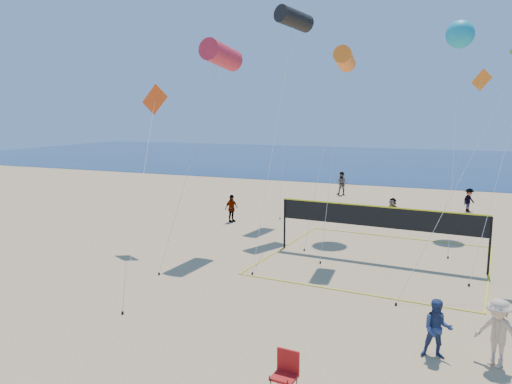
% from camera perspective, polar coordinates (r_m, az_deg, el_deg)
% --- Properties ---
extents(ocean, '(140.00, 50.00, 0.03)m').
position_cam_1_polar(ocean, '(72.05, 18.08, 3.29)').
color(ocean, '#10234D').
rests_on(ocean, ground).
extents(bystander_a, '(0.90, 0.75, 1.69)m').
position_cam_1_polar(bystander_a, '(15.18, 20.01, -14.49)').
color(bystander_a, navy).
rests_on(bystander_a, ground).
extents(bystander_b, '(1.41, 1.24, 1.89)m').
position_cam_1_polar(bystander_b, '(15.31, 25.88, -14.27)').
color(bystander_b, beige).
rests_on(bystander_b, ground).
extents(far_person_0, '(0.76, 1.09, 1.72)m').
position_cam_1_polar(far_person_0, '(31.05, -2.83, -1.88)').
color(far_person_0, gray).
rests_on(far_person_0, ground).
extents(far_person_1, '(1.53, 1.21, 1.62)m').
position_cam_1_polar(far_person_1, '(31.58, 15.30, -2.10)').
color(far_person_1, gray).
rests_on(far_person_1, ground).
extents(far_person_3, '(0.97, 0.77, 1.92)m').
position_cam_1_polar(far_person_3, '(41.66, 9.82, 0.96)').
color(far_person_3, gray).
rests_on(far_person_3, ground).
extents(far_person_4, '(1.09, 1.20, 1.61)m').
position_cam_1_polar(far_person_4, '(37.24, 23.16, -0.85)').
color(far_person_4, gray).
rests_on(far_person_4, ground).
extents(camp_chair, '(0.63, 0.76, 1.20)m').
position_cam_1_polar(camp_chair, '(12.84, 3.45, -19.64)').
color(camp_chair, '#B11514').
rests_on(camp_chair, ground).
extents(volleyball_net, '(10.20, 10.07, 2.55)m').
position_cam_1_polar(volleyball_net, '(23.57, 13.82, -3.44)').
color(volleyball_net, black).
rests_on(volleyball_net, ground).
extents(kite_0, '(1.23, 6.48, 10.19)m').
position_cam_1_polar(kite_0, '(24.94, -3.99, 15.34)').
color(kite_0, red).
rests_on(kite_0, ground).
extents(kite_1, '(2.11, 10.05, 12.53)m').
position_cam_1_polar(kite_1, '(29.24, 4.36, 19.13)').
color(kite_1, black).
rests_on(kite_1, ground).
extents(kite_2, '(0.98, 2.92, 9.70)m').
position_cam_1_polar(kite_2, '(23.80, 10.10, 14.71)').
color(kite_2, orange).
rests_on(kite_2, ground).
extents(kite_3, '(4.86, 8.59, 8.18)m').
position_cam_1_polar(kite_3, '(25.23, -11.65, 9.23)').
color(kite_3, '#EB4B13').
rests_on(kite_3, ground).
extents(kite_7, '(1.94, 8.22, 11.93)m').
position_cam_1_polar(kite_7, '(31.81, 22.30, 16.34)').
color(kite_7, '#19A1BD').
rests_on(kite_7, ground).
extents(kite_9, '(2.41, 4.06, 9.33)m').
position_cam_1_polar(kite_9, '(32.84, 24.07, 10.45)').
color(kite_9, orange).
rests_on(kite_9, ground).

